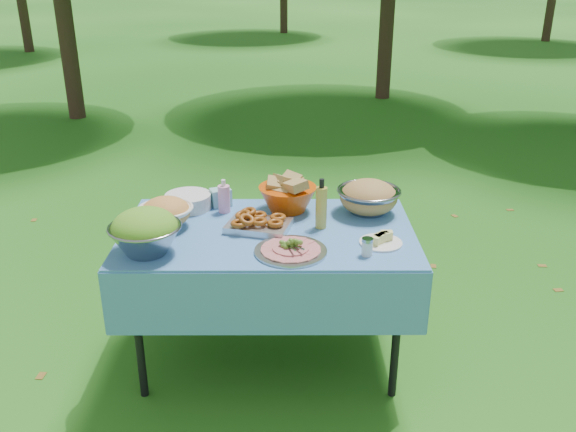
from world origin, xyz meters
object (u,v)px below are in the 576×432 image
object	(u,v)px
picnic_table	(269,296)
pasta_bowl_steel	(369,196)
plate_stack	(188,201)
bread_bowl	(288,192)
oil_bottle	(321,204)
charcuterie_platter	(291,245)
salad_bowl	(145,231)

from	to	relation	value
picnic_table	pasta_bowl_steel	world-z (taller)	pasta_bowl_steel
picnic_table	pasta_bowl_steel	bearing A→B (deg)	24.26
plate_stack	bread_bowl	bearing A→B (deg)	-3.23
picnic_table	oil_bottle	xyz separation A→B (m)	(0.27, 0.04, 0.51)
charcuterie_platter	oil_bottle	size ratio (longest dim) A/B	1.31
salad_bowl	pasta_bowl_steel	size ratio (longest dim) A/B	0.99
salad_bowl	pasta_bowl_steel	distance (m)	1.19
pasta_bowl_steel	charcuterie_platter	xyz separation A→B (m)	(-0.42, -0.49, -0.05)
salad_bowl	charcuterie_platter	distance (m)	0.67
salad_bowl	oil_bottle	size ratio (longest dim) A/B	1.27
picnic_table	salad_bowl	bearing A→B (deg)	-155.34
salad_bowl	bread_bowl	size ratio (longest dim) A/B	1.06
bread_bowl	oil_bottle	bearing A→B (deg)	-53.70
picnic_table	charcuterie_platter	distance (m)	0.50
picnic_table	bread_bowl	size ratio (longest dim) A/B	4.69
bread_bowl	pasta_bowl_steel	distance (m)	0.43
picnic_table	plate_stack	world-z (taller)	plate_stack
picnic_table	oil_bottle	bearing A→B (deg)	7.56
plate_stack	pasta_bowl_steel	distance (m)	0.98
pasta_bowl_steel	picnic_table	bearing A→B (deg)	-155.74
salad_bowl	plate_stack	bearing A→B (deg)	78.59
plate_stack	bread_bowl	distance (m)	0.55
oil_bottle	pasta_bowl_steel	bearing A→B (deg)	37.64
salad_bowl	bread_bowl	world-z (taller)	salad_bowl
charcuterie_platter	oil_bottle	distance (m)	0.34
picnic_table	pasta_bowl_steel	xyz separation A→B (m)	(0.53, 0.24, 0.47)
picnic_table	pasta_bowl_steel	distance (m)	0.75
bread_bowl	oil_bottle	xyz separation A→B (m)	(0.17, -0.23, 0.03)
bread_bowl	charcuterie_platter	distance (m)	0.52
plate_stack	salad_bowl	bearing A→B (deg)	-101.41
bread_bowl	plate_stack	bearing A→B (deg)	176.77
salad_bowl	bread_bowl	distance (m)	0.83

